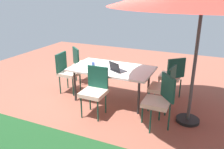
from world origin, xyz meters
name	(u,v)px	position (x,y,z in m)	size (l,w,h in m)	color
ground_plane	(112,100)	(0.00, 0.00, -0.01)	(10.00, 10.00, 0.02)	#935442
dining_table	(112,70)	(0.00, 0.00, 0.72)	(1.80, 1.04, 0.78)	silver
chair_east	(67,71)	(1.19, 0.01, 0.55)	(0.48, 0.46, 0.98)	beige
chair_north	(95,89)	(0.05, 0.73, 0.55)	(0.46, 0.46, 0.98)	beige
chair_northwest	(160,99)	(-1.23, 0.66, 0.55)	(0.58, 0.58, 0.98)	beige
chair_southwest	(172,75)	(-1.19, -0.73, 0.55)	(0.59, 0.59, 0.98)	beige
chair_west	(164,86)	(-1.17, 0.03, 0.55)	(0.48, 0.47, 0.98)	beige
chair_southeast	(82,63)	(1.20, -0.68, 0.55)	(0.58, 0.59, 0.98)	beige
laptop	(117,69)	(-0.19, 0.17, 0.82)	(0.40, 0.37, 0.21)	#2D2D33
cup	(93,64)	(0.45, 0.03, 0.82)	(0.07, 0.07, 0.08)	#334C99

